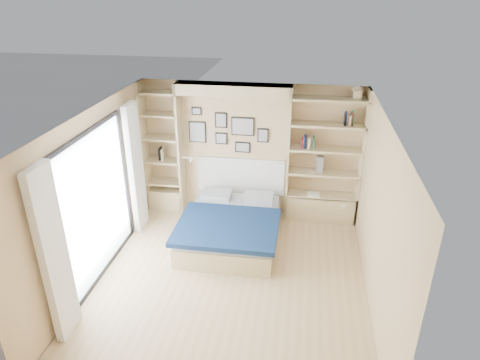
# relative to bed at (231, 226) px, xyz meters

# --- Properties ---
(ground) EXTENTS (4.50, 4.50, 0.00)m
(ground) POSITION_rel_bed_xyz_m (0.18, -1.11, -0.27)
(ground) COLOR tan
(ground) RESTS_ON ground
(room_shell) EXTENTS (4.50, 4.50, 4.50)m
(room_shell) POSITION_rel_bed_xyz_m (-0.20, 0.41, 0.81)
(room_shell) COLOR tan
(room_shell) RESTS_ON ground
(bed) EXTENTS (1.65, 2.15, 1.07)m
(bed) POSITION_rel_bed_xyz_m (0.00, 0.00, 0.00)
(bed) COLOR #CBB682
(bed) RESTS_ON ground
(photo_gallery) EXTENTS (1.48, 0.02, 0.82)m
(photo_gallery) POSITION_rel_bed_xyz_m (-0.27, 1.11, 1.34)
(photo_gallery) COLOR black
(photo_gallery) RESTS_ON ground
(reading_lamps) EXTENTS (1.92, 0.12, 0.15)m
(reading_lamps) POSITION_rel_bed_xyz_m (-0.12, 0.89, 0.83)
(reading_lamps) COLOR silver
(reading_lamps) RESTS_ON ground
(shelf_decor) EXTENTS (3.59, 0.23, 2.03)m
(shelf_decor) POSITION_rel_bed_xyz_m (1.34, 0.96, 1.43)
(shelf_decor) COLOR #A51E1E
(shelf_decor) RESTS_ON ground
(deck) EXTENTS (3.20, 4.00, 0.05)m
(deck) POSITION_rel_bed_xyz_m (-3.42, -1.11, -0.27)
(deck) COLOR #6C5D4F
(deck) RESTS_ON ground
(deck_chair) EXTENTS (0.57, 0.78, 0.70)m
(deck_chair) POSITION_rel_bed_xyz_m (-2.81, -1.17, 0.06)
(deck_chair) COLOR tan
(deck_chair) RESTS_ON ground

